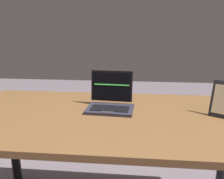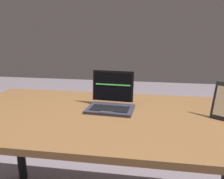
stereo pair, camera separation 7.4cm
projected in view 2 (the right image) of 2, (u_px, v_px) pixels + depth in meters
desk at (108, 130)px, 1.26m from camera, size 1.66×0.84×0.73m
laptop_front at (111, 102)px, 1.31m from camera, size 0.27×0.22×0.21m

